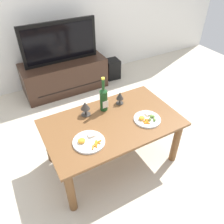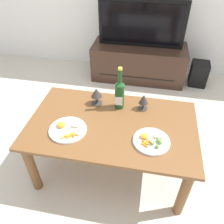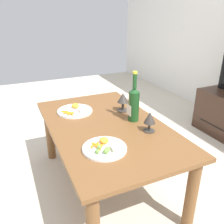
# 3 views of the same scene
# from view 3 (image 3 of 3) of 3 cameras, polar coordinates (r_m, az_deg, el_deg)

# --- Properties ---
(ground_plane) EXTENTS (6.40, 6.40, 0.00)m
(ground_plane) POSITION_cam_3_polar(r_m,az_deg,el_deg) (1.89, -1.32, -17.09)
(ground_plane) COLOR beige
(dining_table) EXTENTS (1.23, 0.74, 0.52)m
(dining_table) POSITION_cam_3_polar(r_m,az_deg,el_deg) (1.65, -1.45, -5.73)
(dining_table) COLOR brown
(dining_table) RESTS_ON ground_plane
(wine_bottle) EXTENTS (0.07, 0.08, 0.35)m
(wine_bottle) POSITION_cam_3_polar(r_m,az_deg,el_deg) (1.62, 5.30, 2.24)
(wine_bottle) COLOR #19471E
(wine_bottle) RESTS_ON dining_table
(goblet_left) EXTENTS (0.09, 0.09, 0.14)m
(goblet_left) POSITION_cam_3_polar(r_m,az_deg,el_deg) (1.79, 2.67, 3.17)
(goblet_left) COLOR #38332D
(goblet_left) RESTS_ON dining_table
(goblet_right) EXTENTS (0.07, 0.07, 0.13)m
(goblet_right) POSITION_cam_3_polar(r_m,az_deg,el_deg) (1.50, 9.08, -1.62)
(goblet_right) COLOR #38332D
(goblet_right) RESTS_ON dining_table
(dinner_plate_left) EXTENTS (0.27, 0.27, 0.05)m
(dinner_plate_left) POSITION_cam_3_polar(r_m,az_deg,el_deg) (1.82, -8.93, 0.37)
(dinner_plate_left) COLOR white
(dinner_plate_left) RESTS_ON dining_table
(dinner_plate_right) EXTENTS (0.25, 0.25, 0.04)m
(dinner_plate_right) POSITION_cam_3_polar(r_m,az_deg,el_deg) (1.32, -1.81, -8.59)
(dinner_plate_right) COLOR white
(dinner_plate_right) RESTS_ON dining_table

